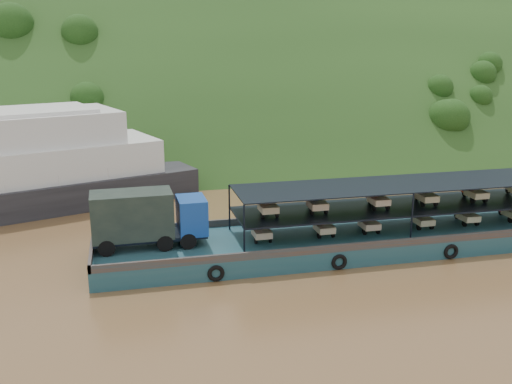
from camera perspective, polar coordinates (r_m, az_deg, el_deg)
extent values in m
plane|color=brown|center=(41.71, 3.64, -5.13)|extent=(160.00, 160.00, 0.00)
cube|color=#1B3413|center=(75.69, -4.27, 4.11)|extent=(140.00, 39.60, 39.60)
cube|color=#16414D|center=(40.96, 9.13, -4.80)|extent=(35.00, 7.00, 1.20)
cube|color=#592D19|center=(43.68, 7.50, -2.28)|extent=(35.00, 0.20, 0.50)
cube|color=#592D19|center=(37.75, 11.13, -5.28)|extent=(35.00, 0.20, 0.50)
cube|color=#592D19|center=(37.88, -16.11, -5.53)|extent=(0.20, 7.00, 0.50)
torus|color=black|center=(35.20, -4.02, -8.13)|extent=(1.06, 0.26, 1.06)
torus|color=black|center=(37.19, 8.32, -6.95)|extent=(1.06, 0.26, 1.06)
torus|color=black|center=(40.69, 18.92, -5.67)|extent=(1.06, 0.26, 1.06)
cylinder|color=black|center=(37.02, -14.71, -5.44)|extent=(1.08, 0.40, 1.07)
cylinder|color=black|center=(39.13, -14.72, -4.31)|extent=(1.08, 0.40, 1.07)
cylinder|color=black|center=(37.13, -9.08, -5.06)|extent=(1.08, 0.40, 1.07)
cylinder|color=black|center=(39.24, -9.41, -3.95)|extent=(1.08, 0.40, 1.07)
cylinder|color=black|center=(37.28, -6.79, -4.89)|extent=(1.08, 0.40, 1.07)
cylinder|color=black|center=(39.38, -7.24, -3.80)|extent=(1.08, 0.40, 1.07)
cube|color=black|center=(38.07, -10.54, -4.35)|extent=(7.32, 2.51, 0.21)
cube|color=#153F92|center=(37.94, -6.44, -2.30)|extent=(1.87, 2.60, 2.35)
cube|color=black|center=(37.94, -5.11, -1.59)|extent=(0.11, 2.14, 0.96)
cube|color=black|center=(37.55, -12.28, -2.23)|extent=(5.18, 2.67, 2.99)
cube|color=black|center=(41.68, 13.72, -1.42)|extent=(23.00, 5.00, 0.12)
cube|color=black|center=(41.26, 13.86, 0.76)|extent=(23.00, 5.00, 0.08)
cylinder|color=black|center=(35.67, -1.19, -3.81)|extent=(0.12, 0.12, 3.30)
cylinder|color=black|center=(40.34, -2.68, -1.56)|extent=(0.12, 0.12, 3.30)
cylinder|color=black|center=(39.58, 15.33, -2.43)|extent=(0.12, 0.12, 3.30)
cylinder|color=black|center=(43.83, 12.26, -0.53)|extent=(0.12, 0.12, 3.30)
cylinder|color=black|center=(39.74, 0.08, -3.91)|extent=(0.12, 0.52, 0.52)
cylinder|color=black|center=(37.98, -0.02, -4.83)|extent=(0.14, 0.52, 0.52)
cylinder|color=black|center=(38.21, 1.44, -4.71)|extent=(0.14, 0.52, 0.52)
cube|color=beige|center=(38.30, 0.58, -4.12)|extent=(1.15, 1.50, 0.44)
cube|color=#AF0B1E|center=(39.30, 0.18, -3.33)|extent=(0.55, 0.80, 0.80)
cube|color=#AF0B1E|center=(38.96, 0.25, -2.73)|extent=(0.50, 0.10, 0.10)
cylinder|color=black|center=(40.94, 6.15, -3.42)|extent=(0.12, 0.52, 0.52)
cylinder|color=black|center=(39.18, 6.33, -4.29)|extent=(0.14, 0.52, 0.52)
cylinder|color=black|center=(39.51, 7.70, -4.17)|extent=(0.14, 0.52, 0.52)
cube|color=beige|center=(39.54, 6.86, -3.60)|extent=(1.15, 1.50, 0.44)
cube|color=#B6150C|center=(40.51, 6.31, -2.85)|extent=(0.55, 0.80, 0.80)
cube|color=#B6150C|center=(40.18, 6.43, -2.26)|extent=(0.50, 0.10, 0.10)
cylinder|color=black|center=(42.13, 10.44, -3.05)|extent=(0.12, 0.52, 0.52)
cylinder|color=black|center=(40.38, 10.80, -3.88)|extent=(0.14, 0.52, 0.52)
cylinder|color=black|center=(40.78, 12.09, -3.76)|extent=(0.14, 0.52, 0.52)
cube|color=beige|center=(40.77, 11.27, -3.21)|extent=(1.15, 1.50, 0.44)
cube|color=red|center=(41.71, 10.63, -2.50)|extent=(0.55, 0.80, 0.80)
cube|color=red|center=(41.39, 10.78, -1.92)|extent=(0.50, 0.10, 0.10)
cylinder|color=black|center=(43.92, 15.42, -2.60)|extent=(0.12, 0.52, 0.52)
cylinder|color=black|center=(42.19, 15.97, -3.37)|extent=(0.14, 0.52, 0.52)
cylinder|color=black|center=(42.68, 17.15, -3.25)|extent=(0.14, 0.52, 0.52)
cube|color=beige|center=(42.62, 16.37, -2.74)|extent=(1.15, 1.50, 0.44)
cube|color=red|center=(43.52, 15.65, -2.07)|extent=(0.55, 0.80, 0.80)
cube|color=red|center=(43.21, 15.82, -1.51)|extent=(0.50, 0.10, 0.10)
cylinder|color=black|center=(45.74, 19.43, -2.23)|extent=(0.12, 0.52, 0.52)
cylinder|color=black|center=(44.04, 20.12, -2.95)|extent=(0.14, 0.52, 0.52)
cylinder|color=black|center=(44.59, 21.20, -2.83)|extent=(0.14, 0.52, 0.52)
cube|color=beige|center=(44.49, 20.46, -2.34)|extent=(1.15, 1.50, 0.44)
cube|color=#B80C28|center=(45.35, 19.69, -1.71)|extent=(0.55, 0.80, 0.80)
cube|color=#B80C28|center=(45.06, 19.88, -1.17)|extent=(0.50, 0.10, 0.10)
cylinder|color=black|center=(47.87, 23.30, -1.85)|extent=(0.12, 0.52, 0.52)
cylinder|color=black|center=(46.21, 24.10, -2.52)|extent=(0.14, 0.52, 0.52)
cube|color=#B30B20|center=(47.50, 23.57, -1.35)|extent=(0.55, 0.80, 0.80)
cube|color=#B30B20|center=(47.22, 23.78, -0.84)|extent=(0.50, 0.10, 0.10)
cylinder|color=black|center=(39.32, 0.71, -1.49)|extent=(0.12, 0.52, 0.52)
cylinder|color=black|center=(37.53, 0.63, -2.31)|extent=(0.14, 0.52, 0.52)
cylinder|color=black|center=(37.77, 2.11, -2.20)|extent=(0.14, 0.52, 0.52)
cube|color=tan|center=(37.87, 1.24, -1.61)|extent=(1.15, 1.50, 0.44)
cube|color=red|center=(38.89, 0.82, -0.88)|extent=(0.55, 0.80, 0.80)
cube|color=red|center=(38.57, 0.89, -0.25)|extent=(0.50, 0.10, 0.10)
cylinder|color=black|center=(40.25, 5.46, -1.16)|extent=(0.12, 0.52, 0.52)
cylinder|color=black|center=(38.46, 5.60, -1.94)|extent=(0.14, 0.52, 0.52)
cylinder|color=black|center=(38.79, 7.00, -1.84)|extent=(0.14, 0.52, 0.52)
cube|color=tan|center=(38.84, 6.15, -1.27)|extent=(1.15, 1.50, 0.44)
cube|color=#1B44A4|center=(39.83, 5.61, -0.56)|extent=(0.55, 0.80, 0.80)
cube|color=#1B44A4|center=(39.52, 5.72, 0.06)|extent=(0.50, 0.10, 0.10)
cylinder|color=black|center=(41.88, 11.32, -0.75)|extent=(0.12, 0.52, 0.52)
cylinder|color=black|center=(40.11, 11.73, -1.48)|extent=(0.14, 0.52, 0.52)
cylinder|color=black|center=(40.53, 13.01, -1.38)|extent=(0.14, 0.52, 0.52)
cube|color=beige|center=(40.53, 12.19, -0.83)|extent=(1.15, 1.50, 0.44)
cube|color=#AF0B14|center=(41.48, 11.53, -0.17)|extent=(0.55, 0.80, 0.80)
cube|color=#AF0B14|center=(41.18, 11.68, 0.43)|extent=(0.50, 0.10, 0.10)
cylinder|color=black|center=(43.52, 15.76, -0.43)|extent=(0.12, 0.52, 0.52)
cylinder|color=black|center=(41.77, 16.34, -1.11)|extent=(0.14, 0.52, 0.52)
cylinder|color=black|center=(42.27, 17.52, -1.02)|extent=(0.14, 0.52, 0.52)
cube|color=#BEB286|center=(42.22, 16.73, -0.50)|extent=(1.15, 1.50, 0.44)
cube|color=beige|center=(43.13, 16.00, 0.13)|extent=(0.55, 0.80, 0.80)
cube|color=beige|center=(42.84, 16.18, 0.71)|extent=(0.50, 0.10, 0.10)
cylinder|color=black|center=(45.54, 20.13, -0.11)|extent=(0.12, 0.52, 0.52)
cylinder|color=black|center=(43.83, 20.85, -0.75)|extent=(0.14, 0.52, 0.52)
cylinder|color=black|center=(44.39, 21.93, -0.66)|extent=(0.14, 0.52, 0.52)
cube|color=#C1B889|center=(44.30, 21.18, -0.17)|extent=(1.15, 1.50, 0.44)
cube|color=red|center=(45.17, 20.40, 0.43)|extent=(0.55, 0.80, 0.80)
cube|color=red|center=(44.89, 20.59, 0.98)|extent=(0.50, 0.10, 0.10)
cylinder|color=black|center=(47.67, 23.90, 0.17)|extent=(0.12, 0.52, 0.52)
cube|color=beige|center=(47.32, 24.18, 0.68)|extent=(0.55, 0.80, 0.80)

